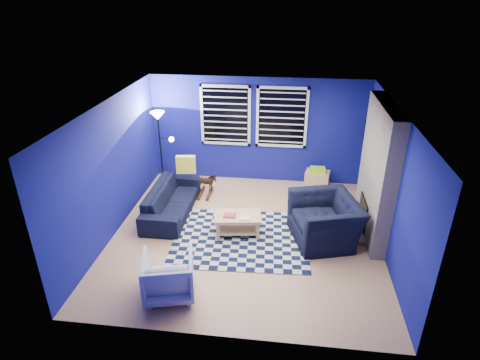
# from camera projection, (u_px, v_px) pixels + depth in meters

# --- Properties ---
(floor) EXTENTS (5.00, 5.00, 0.00)m
(floor) POSITION_uv_depth(u_px,v_px,m) (245.00, 235.00, 7.68)
(floor) COLOR tan
(floor) RESTS_ON ground
(ceiling) EXTENTS (5.00, 5.00, 0.00)m
(ceiling) POSITION_uv_depth(u_px,v_px,m) (246.00, 107.00, 6.59)
(ceiling) COLOR white
(ceiling) RESTS_ON wall_back
(wall_back) EXTENTS (5.00, 0.00, 5.00)m
(wall_back) POSITION_uv_depth(u_px,v_px,m) (258.00, 131.00, 9.37)
(wall_back) COLOR navy
(wall_back) RESTS_ON floor
(wall_left) EXTENTS (0.00, 5.00, 5.00)m
(wall_left) POSITION_uv_depth(u_px,v_px,m) (112.00, 169.00, 7.42)
(wall_left) COLOR navy
(wall_left) RESTS_ON floor
(wall_right) EXTENTS (0.00, 5.00, 5.00)m
(wall_right) POSITION_uv_depth(u_px,v_px,m) (391.00, 184.00, 6.86)
(wall_right) COLOR navy
(wall_right) RESTS_ON floor
(fireplace) EXTENTS (0.65, 2.00, 2.50)m
(fireplace) POSITION_uv_depth(u_px,v_px,m) (376.00, 174.00, 7.35)
(fireplace) COLOR gray
(fireplace) RESTS_ON floor
(window_left) EXTENTS (1.17, 0.06, 1.42)m
(window_left) POSITION_uv_depth(u_px,v_px,m) (225.00, 116.00, 9.27)
(window_left) COLOR black
(window_left) RESTS_ON wall_back
(window_right) EXTENTS (1.17, 0.06, 1.42)m
(window_right) POSITION_uv_depth(u_px,v_px,m) (282.00, 118.00, 9.12)
(window_right) COLOR black
(window_right) RESTS_ON wall_back
(tv) EXTENTS (0.07, 1.00, 0.58)m
(tv) POSITION_uv_depth(u_px,v_px,m) (369.00, 136.00, 8.59)
(tv) COLOR black
(tv) RESTS_ON wall_right
(rug) EXTENTS (2.59, 2.12, 0.02)m
(rug) POSITION_uv_depth(u_px,v_px,m) (241.00, 238.00, 7.58)
(rug) COLOR black
(rug) RESTS_ON floor
(sofa) EXTENTS (2.02, 0.79, 0.59)m
(sofa) POSITION_uv_depth(u_px,v_px,m) (172.00, 200.00, 8.32)
(sofa) COLOR black
(sofa) RESTS_ON floor
(armchair_big) EXTENTS (1.53, 1.42, 0.82)m
(armchair_big) POSITION_uv_depth(u_px,v_px,m) (325.00, 220.00, 7.39)
(armchair_big) COLOR black
(armchair_big) RESTS_ON floor
(armchair_bent) EXTENTS (0.92, 0.93, 0.70)m
(armchair_bent) POSITION_uv_depth(u_px,v_px,m) (168.00, 275.00, 6.07)
(armchair_bent) COLOR gray
(armchair_bent) RESTS_ON floor
(rocking_horse) EXTENTS (0.32, 0.55, 0.44)m
(rocking_horse) POSITION_uv_depth(u_px,v_px,m) (205.00, 183.00, 9.05)
(rocking_horse) COLOR #422B15
(rocking_horse) RESTS_ON floor
(coffee_table) EXTENTS (0.94, 0.62, 0.44)m
(coffee_table) POSITION_uv_depth(u_px,v_px,m) (238.00, 221.00, 7.58)
(coffee_table) COLOR tan
(coffee_table) RESTS_ON rug
(cabinet) EXTENTS (0.60, 0.46, 0.54)m
(cabinet) POSITION_uv_depth(u_px,v_px,m) (317.00, 180.00, 9.32)
(cabinet) COLOR tan
(cabinet) RESTS_ON floor
(floor_lamp) EXTENTS (0.50, 0.31, 1.83)m
(floor_lamp) POSITION_uv_depth(u_px,v_px,m) (159.00, 127.00, 8.87)
(floor_lamp) COLOR black
(floor_lamp) RESTS_ON floor
(throw_pillow) EXTENTS (0.43, 0.17, 0.40)m
(throw_pillow) POSITION_uv_depth(u_px,v_px,m) (186.00, 165.00, 8.75)
(throw_pillow) COLOR yellow
(throw_pillow) RESTS_ON sofa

